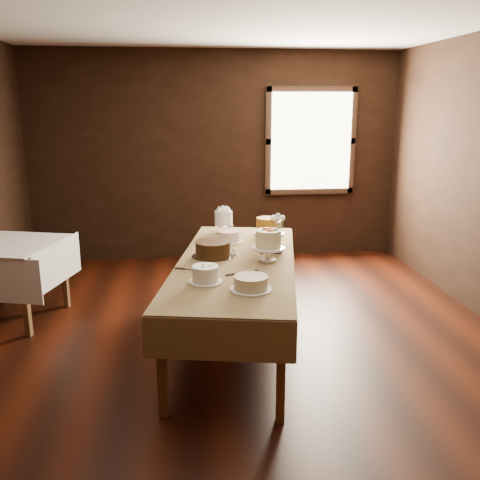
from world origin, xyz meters
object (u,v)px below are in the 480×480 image
side_table (8,252)px  cake_cream (251,284)px  cake_swirl (205,275)px  cake_server_b (264,276)px  display_table (236,267)px  cake_server_a (244,273)px  cake_speckled (270,228)px  cake_server_c (234,251)px  cake_lattice (229,237)px  cake_chocolate (213,250)px  cake_caramel (266,234)px  flower_vase (277,245)px  cake_server_d (275,251)px  cake_flowers (268,247)px  cake_meringue (224,222)px  cake_server_e (194,270)px

side_table → cake_cream: 2.71m
cake_swirl → cake_server_b: (0.46, 0.09, -0.06)m
display_table → cake_server_a: (0.03, -0.36, 0.06)m
cake_speckled → cake_server_c: 0.76m
cake_lattice → cake_server_b: (0.17, -1.09, -0.04)m
side_table → cake_chocolate: (1.96, -0.73, 0.16)m
cake_caramel → flower_vase: cake_caramel is taller
display_table → cake_server_b: 0.50m
cake_server_b → cake_swirl: bearing=-94.0°
cake_cream → display_table: bearing=91.8°
cake_lattice → cake_server_d: bearing=-44.5°
side_table → cake_flowers: bearing=-20.3°
cake_meringue → cake_server_a: cake_meringue is taller
flower_vase → cake_swirl: bearing=-132.9°
display_table → cake_swirl: bearing=-118.2°
side_table → cake_meringue: size_ratio=4.39×
cake_server_b → flower_vase: size_ratio=1.67×
cake_server_d → cake_cream: bearing=-134.6°
cake_meringue → cake_cream: cake_meringue is taller
cake_cream → cake_server_a: 0.40m
cake_meringue → cake_server_c: 0.75m
cake_lattice → cake_caramel: 0.40m
cake_flowers → cake_server_d: size_ratio=1.19×
cake_flowers → cake_swirl: size_ratio=1.12×
cake_meringue → cake_server_b: 1.52m
cake_meringue → cake_server_e: cake_meringue is taller
cake_meringue → cake_swirl: bearing=-99.9°
cake_server_a → cake_server_c: size_ratio=1.00×
cake_swirl → cake_server_d: 1.05m
cake_chocolate → cake_server_a: bearing=-65.5°
display_table → cake_cream: 0.76m
cake_speckled → cake_flowers: bearing=-100.5°
cake_caramel → cake_server_b: 0.92m
cake_lattice → cake_flowers: cake_flowers is taller
cake_swirl → cake_caramel: bearing=57.4°
cake_server_a → cake_server_e: bearing=143.8°
cake_swirl → cake_server_e: cake_swirl is taller
cake_cream → flower_vase: flower_vase is taller
cake_server_b → cake_server_e: same height
cake_speckled → cake_server_e: (-0.82, -1.15, -0.06)m
cake_chocolate → cake_server_b: size_ratio=1.78×
cake_cream → cake_server_a: cake_cream is taller
side_table → cake_swirl: bearing=-36.9°
side_table → cake_speckled: (2.60, 0.07, 0.16)m
cake_meringue → cake_speckled: (0.47, -0.12, -0.04)m
cake_chocolate → cake_server_a: 0.53m
cake_server_a → display_table: bearing=74.2°
cake_flowers → cake_swirl: 0.76m
display_table → cake_lattice: size_ratio=9.65×
cake_server_c → cake_server_d: (0.38, -0.05, 0.00)m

